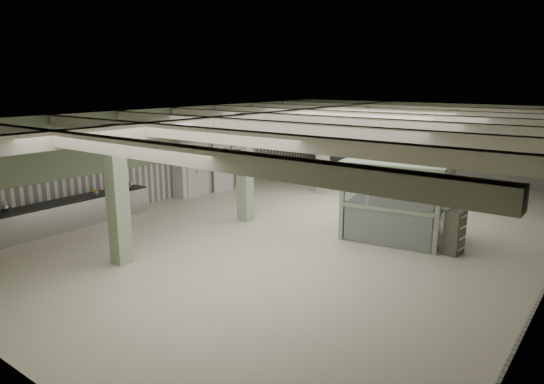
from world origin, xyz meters
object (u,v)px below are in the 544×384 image
Objects in this scene: filing_cabinet at (455,232)px; prep_counter at (74,212)px; walkin_cooler at (201,165)px; guard_booth at (399,183)px.

prep_counter is at bearing -149.37° from filing_cabinet.
walkin_cooler is 0.78× the size of guard_booth.
filing_cabinet is at bearing 24.14° from prep_counter.
prep_counter is at bearing -89.18° from walkin_cooler.
walkin_cooler reaches higher than prep_counter.
prep_counter is 11.75m from filing_cabinet.
guard_booth is at bearing -3.48° from walkin_cooler.
filing_cabinet reaches higher than prep_counter.
filing_cabinet is (1.89, -0.53, -1.02)m from guard_booth.
prep_counter is 5.92m from walkin_cooler.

